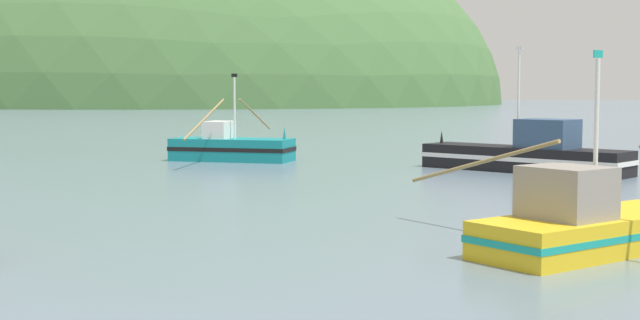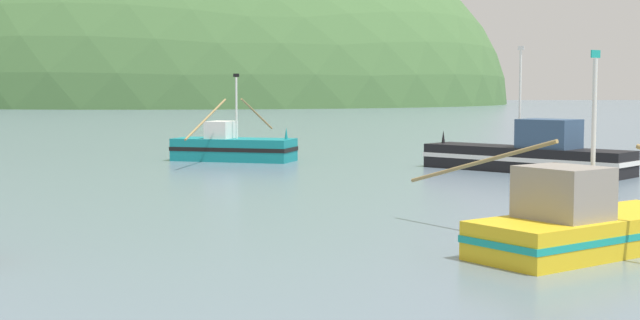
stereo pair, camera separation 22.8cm
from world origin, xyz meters
name	(u,v)px [view 1 (the left image)]	position (x,y,z in m)	size (l,w,h in m)	color
hill_mid_right	(180,103)	(-27.95, 239.19, 0.00)	(173.24, 138.60, 104.00)	#47703D
fishing_boat_yellow	(591,225)	(5.34, 16.93, 0.72)	(7.88, 11.94, 5.25)	gold
fishing_boat_black	(528,155)	(10.05, 39.11, 0.88)	(9.54, 9.52, 6.39)	black
fishing_boat_teal	(231,147)	(-5.37, 46.87, 0.78)	(7.56, 12.91, 5.10)	#147F84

